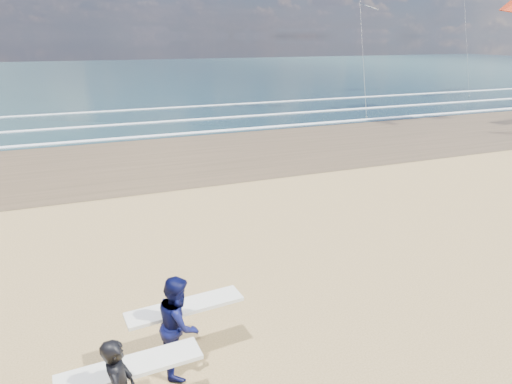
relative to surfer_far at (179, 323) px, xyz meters
name	(u,v)px	position (x,y,z in m)	size (l,w,h in m)	color
wet_sand_strip	(432,130)	(20.52, 16.18, -0.95)	(220.00, 12.00, 0.01)	brown
ocean	(206,73)	(20.52, 70.18, -0.95)	(220.00, 100.00, 0.02)	#182D36
foam_breakers	(348,108)	(20.52, 26.28, -0.90)	(220.00, 11.70, 0.05)	white
surfer_far	(179,323)	(0.00, 0.00, 0.00)	(2.23, 1.24, 1.89)	#0B0F3F
kite_1	(361,25)	(19.95, 24.34, 5.69)	(5.93, 4.75, 11.97)	slate
kite_5	(466,28)	(37.30, 31.15, 5.71)	(5.06, 4.66, 12.64)	slate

